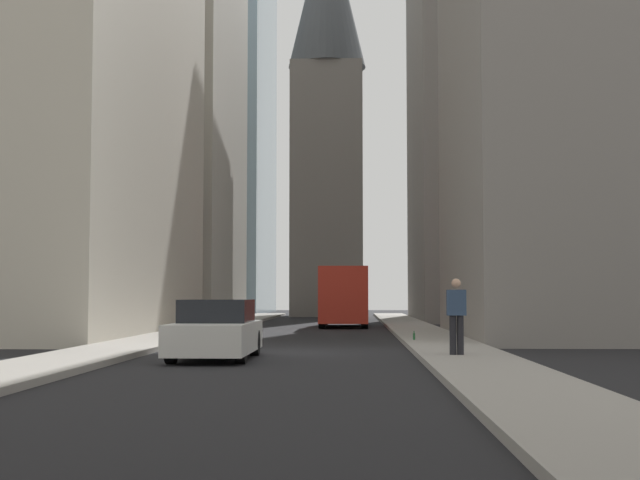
% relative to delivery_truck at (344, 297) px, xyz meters
% --- Properties ---
extents(ground_plane, '(135.00, 135.00, 0.00)m').
position_rel_delivery_truck_xyz_m(ground_plane, '(-19.28, 1.40, -1.46)').
color(ground_plane, black).
extents(sidewalk_right, '(90.00, 2.20, 0.14)m').
position_rel_delivery_truck_xyz_m(sidewalk_right, '(-19.28, 5.90, -1.39)').
color(sidewalk_right, gray).
rests_on(sidewalk_right, ground_plane).
extents(sidewalk_left, '(90.00, 2.20, 0.14)m').
position_rel_delivery_truck_xyz_m(sidewalk_left, '(-19.28, -3.10, -1.39)').
color(sidewalk_left, gray).
rests_on(sidewalk_left, ground_plane).
extents(building_left_far, '(14.68, 10.50, 30.00)m').
position_rel_delivery_truck_xyz_m(building_left_far, '(10.99, -9.19, 13.55)').
color(building_left_far, gray).
rests_on(building_left_far, ground_plane).
extents(building_right_far, '(15.12, 10.00, 24.74)m').
position_rel_delivery_truck_xyz_m(building_right_far, '(11.02, 12.00, 10.91)').
color(building_right_far, '#B7B2A5').
rests_on(building_right_far, ground_plane).
extents(building_right_midfar, '(18.72, 10.00, 21.65)m').
position_rel_delivery_truck_xyz_m(building_right_midfar, '(-8.59, 12.00, 9.36)').
color(building_right_midfar, beige).
rests_on(building_right_midfar, ground_plane).
extents(church_spire, '(5.69, 5.69, 30.43)m').
position_rel_delivery_truck_xyz_m(church_spire, '(21.51, 1.46, 14.46)').
color(church_spire, gray).
rests_on(church_spire, ground_plane).
extents(delivery_truck, '(6.46, 2.25, 2.84)m').
position_rel_delivery_truck_xyz_m(delivery_truck, '(0.00, 0.00, 0.00)').
color(delivery_truck, red).
rests_on(delivery_truck, ground_plane).
extents(sedan_white, '(4.30, 1.78, 1.42)m').
position_rel_delivery_truck_xyz_m(sedan_white, '(-21.62, 2.80, -0.80)').
color(sedan_white, silver).
rests_on(sedan_white, ground_plane).
extents(pedestrian, '(0.26, 0.44, 1.77)m').
position_rel_delivery_truck_xyz_m(pedestrian, '(-21.87, -2.87, -0.35)').
color(pedestrian, black).
rests_on(pedestrian, sidewalk_left).
extents(discarded_bottle, '(0.07, 0.07, 0.27)m').
position_rel_delivery_truck_xyz_m(discarded_bottle, '(-15.02, -2.35, -1.21)').
color(discarded_bottle, '#236033').
rests_on(discarded_bottle, sidewalk_left).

